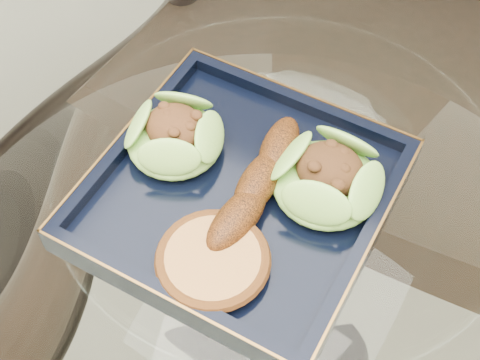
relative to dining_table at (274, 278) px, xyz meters
The scene contains 7 objects.
dining_table is the anchor object (origin of this frame).
dining_chair 0.46m from the dining_table, 101.05° to the left, with size 0.50×0.50×1.03m.
navy_plate 0.18m from the dining_table, 145.55° to the right, with size 0.27×0.27×0.02m, color black.
lettuce_wrap_left 0.23m from the dining_table, behind, with size 0.10×0.10×0.03m, color #4E8E29.
lettuce_wrap_right 0.21m from the dining_table, 30.21° to the left, with size 0.10×0.10×0.04m, color #559B2D.
roasted_plantain 0.20m from the dining_table, 144.37° to the right, with size 0.16×0.03×0.03m, color #5A2809.
crumb_patty 0.22m from the dining_table, 96.15° to the right, with size 0.09×0.09×0.02m, color #BB7E3E.
Camera 1 is at (0.16, -0.33, 1.31)m, focal length 50.00 mm.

